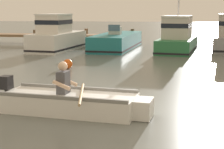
{
  "coord_description": "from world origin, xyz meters",
  "views": [
    {
      "loc": [
        0.52,
        -8.87,
        2.38
      ],
      "look_at": [
        -0.74,
        1.11,
        0.55
      ],
      "focal_mm": 58.09,
      "sensor_mm": 36.0,
      "label": 1
    }
  ],
  "objects": [
    {
      "name": "mooring_buoy",
      "position": [
        -3.06,
        5.24,
        0.19
      ],
      "size": [
        0.38,
        0.38,
        0.38
      ],
      "primitive_type": "sphere",
      "color": "#E55919",
      "rests_on": "ground"
    },
    {
      "name": "moored_boat_white",
      "position": [
        -5.28,
        11.57,
        0.79
      ],
      "size": [
        2.53,
        5.0,
        2.1
      ],
      "color": "white",
      "rests_on": "ground"
    },
    {
      "name": "moored_boat_teal",
      "position": [
        -1.93,
        12.87,
        0.43
      ],
      "size": [
        2.73,
        6.48,
        1.47
      ],
      "color": "#1E727A",
      "rests_on": "ground"
    },
    {
      "name": "ground_plane",
      "position": [
        0.0,
        0.0,
        0.0
      ],
      "size": [
        120.0,
        120.0,
        0.0
      ],
      "primitive_type": "plane",
      "color": "slate"
    },
    {
      "name": "wooden_dock",
      "position": [
        -7.66,
        15.31,
        0.58
      ],
      "size": [
        13.66,
        1.64,
        1.1
      ],
      "color": "brown",
      "rests_on": "ground"
    },
    {
      "name": "moored_boat_green",
      "position": [
        1.62,
        11.78,
        0.74
      ],
      "size": [
        2.73,
        5.24,
        3.51
      ],
      "color": "#287042",
      "rests_on": "ground"
    },
    {
      "name": "rowboat_with_person",
      "position": [
        -1.41,
        -0.9,
        0.25
      ],
      "size": [
        3.72,
        1.98,
        1.19
      ],
      "color": "white",
      "rests_on": "ground"
    }
  ]
}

